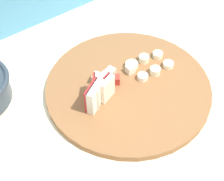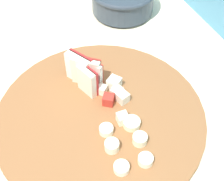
# 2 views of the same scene
# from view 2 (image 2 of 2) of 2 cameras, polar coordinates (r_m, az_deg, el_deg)

# --- Properties ---
(cutting_board) EXTENTS (0.34, 0.34, 0.01)m
(cutting_board) POSITION_cam_2_polar(r_m,az_deg,el_deg) (0.55, -2.01, -4.59)
(cutting_board) COLOR brown
(cutting_board) RESTS_ON tiled_countertop
(apple_wedge_fan) EXTENTS (0.08, 0.05, 0.06)m
(apple_wedge_fan) POSITION_cam_2_polar(r_m,az_deg,el_deg) (0.57, -4.62, 3.10)
(apple_wedge_fan) COLOR #A32323
(apple_wedge_fan) RESTS_ON cutting_board
(apple_dice_pile) EXTENTS (0.10, 0.05, 0.02)m
(apple_dice_pile) POSITION_cam_2_polar(r_m,az_deg,el_deg) (0.56, 0.53, -0.77)
(apple_dice_pile) COLOR #EFE5CC
(apple_dice_pile) RESTS_ON cutting_board
(banana_slice_rows) EXTENTS (0.09, 0.07, 0.02)m
(banana_slice_rows) POSITION_cam_2_polar(r_m,az_deg,el_deg) (0.51, 2.51, -8.86)
(banana_slice_rows) COLOR white
(banana_slice_rows) RESTS_ON cutting_board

